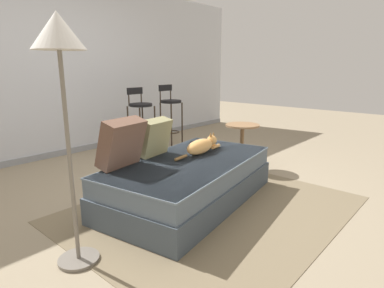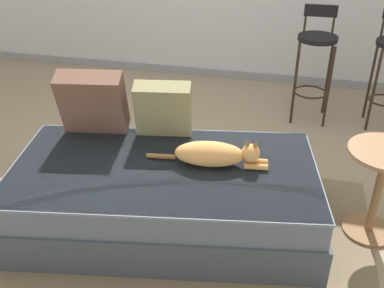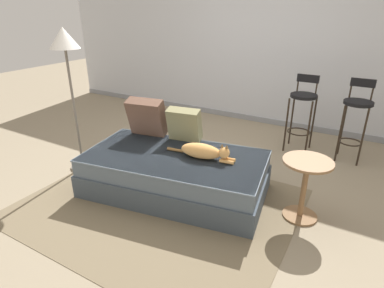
{
  "view_description": "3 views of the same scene",
  "coord_description": "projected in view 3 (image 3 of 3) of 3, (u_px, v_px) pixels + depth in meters",
  "views": [
    {
      "loc": [
        -2.25,
        -2.42,
        1.32
      ],
      "look_at": [
        0.15,
        -0.3,
        0.55
      ],
      "focal_mm": 30.0,
      "sensor_mm": 36.0,
      "label": 1
    },
    {
      "loc": [
        0.69,
        -2.57,
        1.89
      ],
      "look_at": [
        0.15,
        -0.3,
        0.55
      ],
      "focal_mm": 42.0,
      "sensor_mm": 36.0,
      "label": 2
    },
    {
      "loc": [
        1.64,
        -2.88,
        1.84
      ],
      "look_at": [
        0.15,
        -0.3,
        0.55
      ],
      "focal_mm": 30.0,
      "sensor_mm": 36.0,
      "label": 3
    }
  ],
  "objects": [
    {
      "name": "couch",
      "position": [
        175.0,
        173.0,
        3.37
      ],
      "size": [
        2.0,
        1.28,
        0.43
      ],
      "color": "#44505B",
      "rests_on": "ground"
    },
    {
      "name": "wall_baseboard_trim",
      "position": [
        257.0,
        119.0,
        5.5
      ],
      "size": [
        8.0,
        0.02,
        0.09
      ],
      "primitive_type": "cube",
      "color": "gray",
      "rests_on": "ground"
    },
    {
      "name": "side_table",
      "position": [
        305.0,
        181.0,
        2.89
      ],
      "size": [
        0.44,
        0.44,
        0.59
      ],
      "color": "olive",
      "rests_on": "ground"
    },
    {
      "name": "wall_back_panel",
      "position": [
        265.0,
        43.0,
        5.04
      ],
      "size": [
        8.0,
        0.1,
        2.6
      ],
      "primitive_type": "cube",
      "color": "silver",
      "rests_on": "ground"
    },
    {
      "name": "throw_pillow_middle",
      "position": [
        184.0,
        124.0,
        3.56
      ],
      "size": [
        0.4,
        0.27,
        0.39
      ],
      "color": "#847F56",
      "rests_on": "couch"
    },
    {
      "name": "bar_stool_near_window",
      "position": [
        302.0,
        106.0,
        4.23
      ],
      "size": [
        0.34,
        0.34,
        1.01
      ],
      "color": "#2D2319",
      "rests_on": "ground"
    },
    {
      "name": "ground_plane",
      "position": [
        194.0,
        175.0,
        3.77
      ],
      "size": [
        16.0,
        16.0,
        0.0
      ],
      "primitive_type": "plane",
      "color": "gray",
      "rests_on": "ground"
    },
    {
      "name": "cat",
      "position": [
        204.0,
        151.0,
        3.19
      ],
      "size": [
        0.75,
        0.22,
        0.19
      ],
      "color": "tan",
      "rests_on": "couch"
    },
    {
      "name": "bar_stool_by_doorway",
      "position": [
        356.0,
        113.0,
        3.93
      ],
      "size": [
        0.34,
        0.34,
        1.03
      ],
      "color": "#2D2319",
      "rests_on": "ground"
    },
    {
      "name": "throw_pillow_corner",
      "position": [
        147.0,
        117.0,
        3.7
      ],
      "size": [
        0.46,
        0.34,
        0.45
      ],
      "color": "brown",
      "rests_on": "couch"
    },
    {
      "name": "floor_lamp",
      "position": [
        66.0,
        52.0,
        3.41
      ],
      "size": [
        0.32,
        0.32,
        1.64
      ],
      "color": "slate",
      "rests_on": "ground"
    },
    {
      "name": "area_rug",
      "position": [
        159.0,
        204.0,
        3.22
      ],
      "size": [
        2.57,
        2.09,
        0.01
      ],
      "primitive_type": "cube",
      "color": "#75664C",
      "rests_on": "ground"
    }
  ]
}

